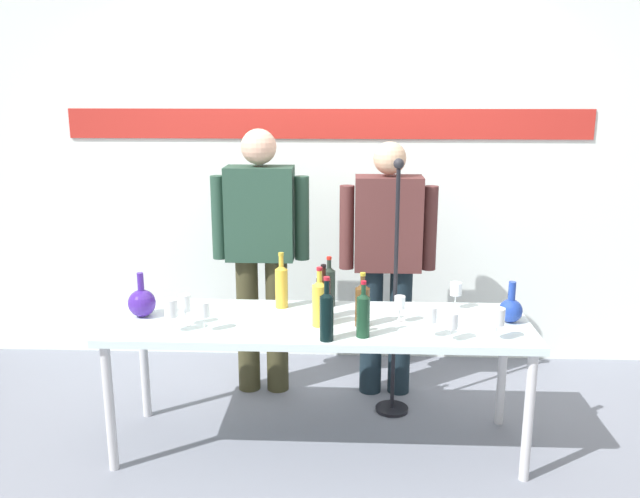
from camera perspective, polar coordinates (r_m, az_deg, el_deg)
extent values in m
plane|color=slate|center=(3.77, -0.11, -16.63)|extent=(10.00, 10.00, 0.00)
cube|color=white|center=(4.58, 0.67, 8.65)|extent=(5.08, 0.10, 3.00)
cube|color=red|center=(4.51, 0.65, 10.83)|extent=(3.56, 0.01, 0.20)
cube|color=silver|center=(3.47, -0.11, -6.55)|extent=(2.20, 0.67, 0.04)
cylinder|color=silver|center=(3.56, -17.83, -13.05)|extent=(0.05, 0.05, 0.68)
cylinder|color=silver|center=(3.47, 17.67, -13.78)|extent=(0.05, 0.05, 0.68)
cylinder|color=silver|center=(4.04, -15.04, -9.51)|extent=(0.05, 0.05, 0.68)
cylinder|color=silver|center=(3.96, 15.57, -10.03)|extent=(0.05, 0.05, 0.68)
sphere|color=#422292|center=(3.63, -15.23, -4.56)|extent=(0.15, 0.15, 0.15)
cylinder|color=#422292|center=(3.59, -15.34, -2.81)|extent=(0.03, 0.03, 0.10)
sphere|color=#1E3B9C|center=(3.56, 16.24, -5.17)|extent=(0.12, 0.12, 0.12)
cylinder|color=#1E3B9C|center=(3.53, 16.36, -3.57)|extent=(0.04, 0.04, 0.11)
cylinder|color=#3A3720|center=(4.24, -6.27, -6.57)|extent=(0.14, 0.14, 0.88)
cylinder|color=#3A3720|center=(4.22, -3.76, -6.63)|extent=(0.14, 0.14, 0.88)
cube|color=#254234|center=(4.04, -5.23, 3.11)|extent=(0.41, 0.22, 0.57)
cylinder|color=#254234|center=(4.08, -8.80, 2.72)|extent=(0.09, 0.09, 0.52)
cylinder|color=#254234|center=(4.02, -1.58, 2.69)|extent=(0.09, 0.09, 0.52)
sphere|color=#D9A78D|center=(3.98, -5.36, 8.85)|extent=(0.22, 0.22, 0.22)
cylinder|color=#16232C|center=(4.21, 4.47, -7.11)|extent=(0.14, 0.14, 0.82)
cylinder|color=#16232C|center=(4.22, 6.96, -7.12)|extent=(0.14, 0.14, 0.82)
cube|color=#512A29|center=(4.02, 5.95, 2.24)|extent=(0.40, 0.22, 0.57)
cylinder|color=#512A29|center=(4.02, 2.34, 1.88)|extent=(0.09, 0.09, 0.52)
cylinder|color=#512A29|center=(4.05, 9.51, 1.79)|extent=(0.09, 0.09, 0.52)
sphere|color=#D2A886|center=(3.96, 6.09, 7.86)|extent=(0.20, 0.20, 0.20)
cylinder|color=black|center=(3.46, 0.31, -4.34)|extent=(0.08, 0.08, 0.22)
cone|color=black|center=(3.42, 0.31, -2.39)|extent=(0.08, 0.08, 0.03)
cylinder|color=black|center=(3.41, 0.31, -2.11)|extent=(0.03, 0.03, 0.06)
cylinder|color=black|center=(3.40, 0.31, -1.49)|extent=(0.03, 0.03, 0.02)
cylinder|color=black|center=(3.16, 0.58, -6.06)|extent=(0.07, 0.07, 0.22)
cone|color=black|center=(3.12, 0.58, -3.95)|extent=(0.07, 0.07, 0.03)
cylinder|color=black|center=(3.11, 0.59, -3.44)|extent=(0.03, 0.03, 0.08)
cylinder|color=#B01A26|center=(3.10, 0.59, -2.58)|extent=(0.03, 0.03, 0.02)
cylinder|color=gold|center=(3.35, -0.05, -4.95)|extent=(0.07, 0.07, 0.22)
cone|color=gold|center=(3.32, -0.05, -2.98)|extent=(0.07, 0.07, 0.03)
cylinder|color=gold|center=(3.31, -0.05, -2.53)|extent=(0.03, 0.03, 0.08)
cylinder|color=#AC1B24|center=(3.30, -0.05, -1.73)|extent=(0.03, 0.03, 0.02)
cylinder|color=#143722|center=(3.22, 3.77, -5.94)|extent=(0.07, 0.07, 0.20)
cone|color=#143722|center=(3.18, 3.80, -4.04)|extent=(0.07, 0.07, 0.03)
cylinder|color=#143722|center=(3.18, 3.81, -3.66)|extent=(0.02, 0.02, 0.07)
cylinder|color=red|center=(3.16, 3.82, -2.93)|extent=(0.03, 0.03, 0.02)
cylinder|color=gold|center=(3.64, -3.37, -3.44)|extent=(0.07, 0.07, 0.22)
cone|color=gold|center=(3.60, -3.39, -1.60)|extent=(0.07, 0.07, 0.03)
cylinder|color=gold|center=(3.60, -3.40, -1.18)|extent=(0.03, 0.03, 0.08)
cylinder|color=gold|center=(3.59, -3.41, -0.44)|extent=(0.03, 0.03, 0.02)
cylinder|color=black|center=(3.66, 0.79, -3.43)|extent=(0.07, 0.07, 0.20)
cone|color=black|center=(3.63, 0.79, -1.73)|extent=(0.07, 0.07, 0.03)
cylinder|color=black|center=(3.63, 0.79, -1.42)|extent=(0.02, 0.02, 0.07)
cylinder|color=red|center=(3.62, 0.80, -0.80)|extent=(0.03, 0.03, 0.02)
cylinder|color=#543619|center=(3.36, 3.70, -5.06)|extent=(0.07, 0.07, 0.20)
cone|color=#543619|center=(3.33, 3.73, -3.22)|extent=(0.07, 0.07, 0.03)
cylinder|color=#543619|center=(3.32, 3.74, -2.88)|extent=(0.02, 0.02, 0.07)
cylinder|color=gold|center=(3.31, 3.75, -2.20)|extent=(0.03, 0.03, 0.02)
cylinder|color=white|center=(3.36, -10.00, -7.02)|extent=(0.06, 0.06, 0.00)
cylinder|color=white|center=(3.35, -10.03, -6.40)|extent=(0.01, 0.01, 0.07)
cylinder|color=white|center=(3.33, -10.08, -5.18)|extent=(0.06, 0.06, 0.08)
cylinder|color=white|center=(3.47, -11.57, -6.47)|extent=(0.05, 0.05, 0.00)
cylinder|color=white|center=(3.45, -11.60, -5.88)|extent=(0.01, 0.01, 0.07)
cylinder|color=white|center=(3.43, -11.66, -4.62)|extent=(0.06, 0.06, 0.09)
cylinder|color=white|center=(3.39, -12.71, -7.01)|extent=(0.06, 0.06, 0.00)
cylinder|color=white|center=(3.37, -12.75, -6.37)|extent=(0.01, 0.01, 0.08)
cylinder|color=white|center=(3.35, -12.82, -5.02)|extent=(0.07, 0.07, 0.09)
cylinder|color=white|center=(3.26, 11.25, -7.80)|extent=(0.06, 0.06, 0.00)
cylinder|color=white|center=(3.24, 11.28, -7.27)|extent=(0.01, 0.01, 0.06)
cylinder|color=white|center=(3.22, 11.33, -6.11)|extent=(0.07, 0.07, 0.08)
cylinder|color=white|center=(3.28, 9.51, -7.53)|extent=(0.06, 0.06, 0.00)
cylinder|color=white|center=(3.27, 9.53, -6.89)|extent=(0.01, 0.01, 0.08)
cylinder|color=white|center=(3.24, 9.59, -5.63)|extent=(0.06, 0.06, 0.08)
cylinder|color=white|center=(3.31, 15.06, -7.62)|extent=(0.06, 0.06, 0.00)
cylinder|color=white|center=(3.30, 15.11, -6.98)|extent=(0.01, 0.01, 0.08)
cylinder|color=white|center=(3.27, 15.19, -5.68)|extent=(0.07, 0.07, 0.08)
cylinder|color=white|center=(3.46, 6.90, -6.34)|extent=(0.06, 0.06, 0.00)
cylinder|color=white|center=(3.44, 6.92, -5.74)|extent=(0.01, 0.01, 0.07)
cylinder|color=white|center=(3.42, 6.95, -4.63)|extent=(0.06, 0.06, 0.07)
cylinder|color=white|center=(3.71, 11.65, -5.11)|extent=(0.06, 0.06, 0.00)
cylinder|color=white|center=(3.70, 11.68, -4.51)|extent=(0.01, 0.01, 0.08)
cylinder|color=white|center=(3.68, 11.73, -3.41)|extent=(0.06, 0.06, 0.07)
cylinder|color=black|center=(4.13, 6.26, -13.64)|extent=(0.20, 0.20, 0.02)
cylinder|color=black|center=(3.86, 6.54, -4.01)|extent=(0.02, 0.02, 1.47)
sphere|color=#232328|center=(3.70, 6.87, 7.38)|extent=(0.06, 0.06, 0.06)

